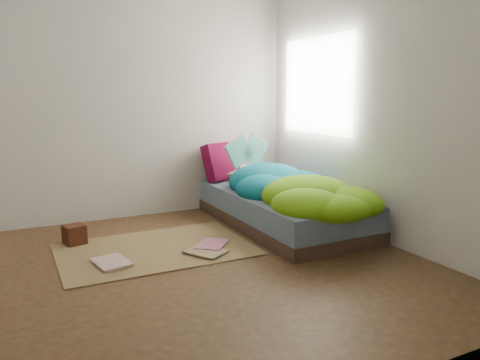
# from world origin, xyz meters

# --- Properties ---
(ground) EXTENTS (3.50, 3.50, 0.00)m
(ground) POSITION_xyz_m (0.00, 0.00, 0.00)
(ground) COLOR #3D2217
(ground) RESTS_ON ground
(room_walls) EXTENTS (3.54, 3.54, 2.62)m
(room_walls) POSITION_xyz_m (0.01, 0.01, 1.63)
(room_walls) COLOR beige
(room_walls) RESTS_ON ground
(bed) EXTENTS (1.00, 2.00, 0.34)m
(bed) POSITION_xyz_m (1.22, 0.72, 0.17)
(bed) COLOR #34241C
(bed) RESTS_ON ground
(duvet) EXTENTS (0.96, 1.84, 0.34)m
(duvet) POSITION_xyz_m (1.22, 0.50, 0.51)
(duvet) COLOR #086A83
(duvet) RESTS_ON bed
(rug) EXTENTS (1.60, 1.10, 0.01)m
(rug) POSITION_xyz_m (-0.15, 0.55, 0.01)
(rug) COLOR brown
(rug) RESTS_ON ground
(pillow_floral) EXTENTS (0.63, 0.55, 0.12)m
(pillow_floral) POSITION_xyz_m (1.26, 1.53, 0.40)
(pillow_floral) COLOR beige
(pillow_floral) RESTS_ON bed
(pillow_magenta) EXTENTS (0.44, 0.27, 0.42)m
(pillow_magenta) POSITION_xyz_m (0.95, 1.61, 0.55)
(pillow_magenta) COLOR #49041C
(pillow_magenta) RESTS_ON bed
(open_book) EXTENTS (0.46, 0.17, 0.27)m
(open_book) POSITION_xyz_m (1.08, 1.22, 0.82)
(open_book) COLOR #2A8034
(open_book) RESTS_ON duvet
(wooden_box) EXTENTS (0.20, 0.20, 0.17)m
(wooden_box) POSITION_xyz_m (-0.75, 1.00, 0.10)
(wooden_box) COLOR black
(wooden_box) RESTS_ON rug
(floor_book_a) EXTENTS (0.29, 0.36, 0.02)m
(floor_book_a) POSITION_xyz_m (-0.68, 0.32, 0.02)
(floor_book_a) COLOR beige
(floor_book_a) RESTS_ON rug
(floor_book_b) EXTENTS (0.39, 0.40, 0.03)m
(floor_book_b) POSITION_xyz_m (0.21, 0.45, 0.03)
(floor_book_b) COLOR #B86A85
(floor_book_b) RESTS_ON rug
(floor_book_c) EXTENTS (0.36, 0.39, 0.02)m
(floor_book_c) POSITION_xyz_m (0.09, 0.18, 0.02)
(floor_book_c) COLOR tan
(floor_book_c) RESTS_ON rug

